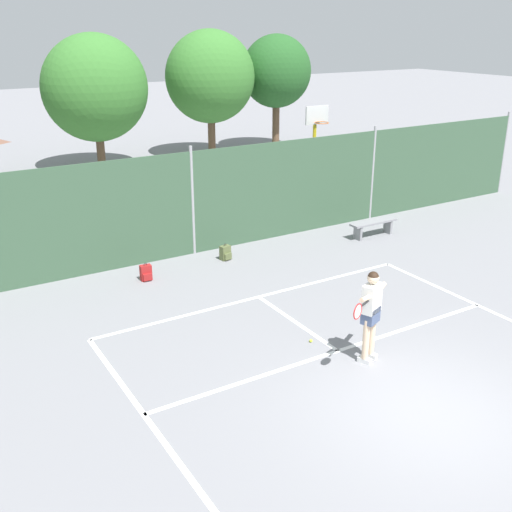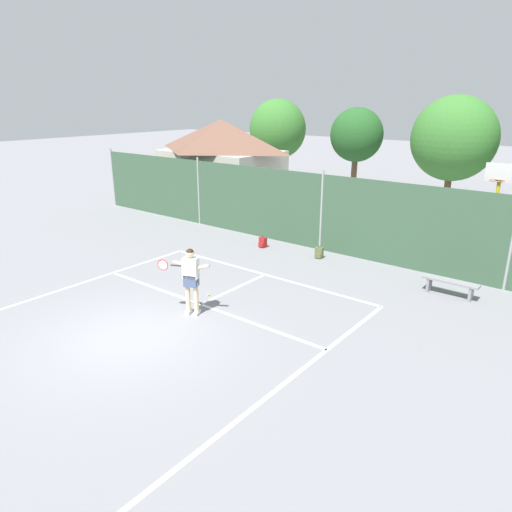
{
  "view_description": "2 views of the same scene",
  "coord_description": "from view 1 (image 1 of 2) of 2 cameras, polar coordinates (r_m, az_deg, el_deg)",
  "views": [
    {
      "loc": [
        -6.98,
        -5.89,
        6.13
      ],
      "look_at": [
        -0.16,
        5.36,
        1.12
      ],
      "focal_mm": 43.14,
      "sensor_mm": 36.0,
      "label": 1
    },
    {
      "loc": [
        8.74,
        -6.06,
        5.51
      ],
      "look_at": [
        -0.06,
        5.09,
        0.75
      ],
      "focal_mm": 32.8,
      "sensor_mm": 36.0,
      "label": 2
    }
  ],
  "objects": [
    {
      "name": "ground_plane",
      "position": [
        11.0,
        15.83,
        -13.94
      ],
      "size": [
        120.0,
        120.0,
        0.0
      ],
      "primitive_type": "plane",
      "color": "gray"
    },
    {
      "name": "court_markings",
      "position": [
        11.36,
        13.44,
        -12.46
      ],
      "size": [
        8.3,
        11.1,
        0.01
      ],
      "color": "white",
      "rests_on": "ground"
    },
    {
      "name": "chainlink_fence",
      "position": [
        17.1,
        -5.9,
        4.85
      ],
      "size": [
        26.09,
        0.09,
        3.05
      ],
      "color": "#38563D",
      "rests_on": "ground"
    },
    {
      "name": "basketball_hoop",
      "position": [
        21.25,
        5.53,
        10.38
      ],
      "size": [
        0.9,
        0.67,
        3.55
      ],
      "color": "yellow",
      "rests_on": "ground"
    },
    {
      "name": "treeline_backdrop",
      "position": [
        27.82,
        -15.28,
        14.98
      ],
      "size": [
        24.58,
        4.06,
        5.89
      ],
      "color": "brown",
      "rests_on": "ground"
    },
    {
      "name": "tennis_player",
      "position": [
        11.76,
        10.6,
        -4.82
      ],
      "size": [
        1.31,
        0.69,
        1.85
      ],
      "color": "silver",
      "rests_on": "ground"
    },
    {
      "name": "tennis_ball",
      "position": [
        12.75,
        5.11,
        -7.83
      ],
      "size": [
        0.07,
        0.07,
        0.07
      ],
      "primitive_type": "sphere",
      "color": "#CCE033",
      "rests_on": "ground"
    },
    {
      "name": "backpack_red",
      "position": [
        15.81,
        -10.16,
        -1.57
      ],
      "size": [
        0.29,
        0.26,
        0.46
      ],
      "color": "maroon",
      "rests_on": "ground"
    },
    {
      "name": "backpack_olive",
      "position": [
        16.93,
        -2.85,
        0.28
      ],
      "size": [
        0.31,
        0.28,
        0.46
      ],
      "color": "#566038",
      "rests_on": "ground"
    },
    {
      "name": "courtside_bench",
      "position": [
        19.07,
        10.83,
        2.84
      ],
      "size": [
        1.6,
        0.36,
        0.48
      ],
      "color": "gray",
      "rests_on": "ground"
    }
  ]
}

